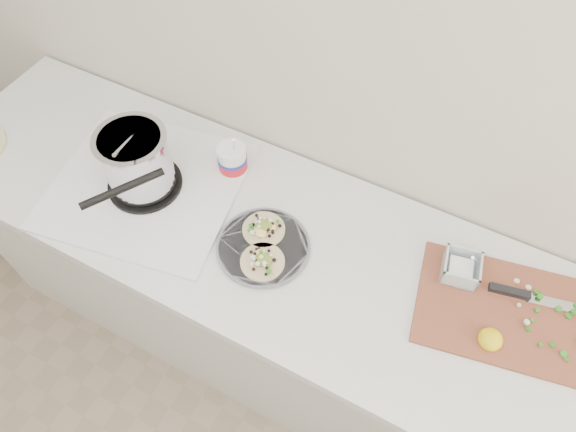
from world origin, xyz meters
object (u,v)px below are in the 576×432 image
at_px(cutboard, 501,305).
at_px(taco_plate, 263,245).
at_px(stove, 140,169).
at_px(tub, 233,159).

bearing_deg(cutboard, taco_plate, -179.11).
bearing_deg(stove, cutboard, -4.22).
height_order(stove, tub, stove).
distance_m(taco_plate, cutboard, 0.68).
bearing_deg(tub, stove, -139.20).
xyz_separation_m(taco_plate, tub, (-0.23, 0.21, 0.05)).
relative_size(stove, tub, 3.11).
relative_size(stove, cutboard, 1.29).
relative_size(taco_plate, tub, 1.31).
height_order(stove, cutboard, stove).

